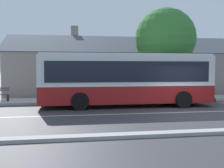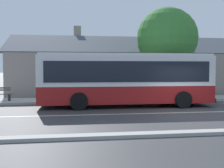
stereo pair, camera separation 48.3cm
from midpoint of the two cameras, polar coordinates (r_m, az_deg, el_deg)
The scene contains 7 objects.
ground_plane at distance 15.54m, azimuth 14.51°, elevation -5.57°, with size 300.00×300.00×0.00m, color #38383A.
sidewalk_far at distance 21.10m, azimuth 7.75°, elevation -3.01°, with size 60.00×3.00×0.15m, color #ADAAA3.
lane_divider_stripe at distance 15.54m, azimuth 14.51°, elevation -5.55°, with size 60.00×0.16×0.01m, color beige.
community_building at distance 28.24m, azimuth 6.56°, elevation 2.30°, with size 26.43×9.32×6.49m.
transit_bus at distance 17.27m, azimuth 2.06°, elevation 1.16°, with size 10.56×2.87×3.22m.
bench_down_street at distance 19.86m, azimuth -10.11°, elevation -1.98°, with size 1.70×0.51×0.94m.
street_tree_primary at distance 22.44m, azimuth 10.18°, elevation 9.11°, with size 4.70×4.70×7.04m.
Camera 1 is at (-6.62, -13.94, 2.33)m, focal length 45.00 mm.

